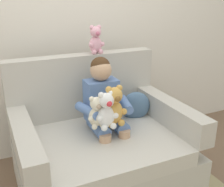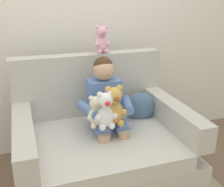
# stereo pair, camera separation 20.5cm
# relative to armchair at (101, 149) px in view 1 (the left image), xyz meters

# --- Properties ---
(ground_plane) EXTENTS (8.00, 8.00, 0.00)m
(ground_plane) POSITION_rel_armchair_xyz_m (0.00, -0.05, -0.32)
(ground_plane) COLOR brown
(back_wall) EXTENTS (6.00, 0.10, 2.60)m
(back_wall) POSITION_rel_armchair_xyz_m (0.00, 0.77, 0.98)
(back_wall) COLOR silver
(back_wall) RESTS_ON ground
(armchair) EXTENTS (1.32, 1.02, 1.02)m
(armchair) POSITION_rel_armchair_xyz_m (0.00, 0.00, 0.00)
(armchair) COLOR #BCB7AD
(armchair) RESTS_ON ground
(seated_child) EXTENTS (0.45, 0.39, 0.82)m
(seated_child) POSITION_rel_armchair_xyz_m (0.06, 0.05, 0.37)
(seated_child) COLOR #597AB7
(seated_child) RESTS_ON armchair
(plush_cream) EXTENTS (0.15, 0.12, 0.24)m
(plush_cream) POSITION_rel_armchair_xyz_m (-0.07, -0.10, 0.38)
(plush_cream) COLOR silver
(plush_cream) RESTS_ON armchair
(plush_white) EXTENTS (0.17, 0.14, 0.28)m
(plush_white) POSITION_rel_armchair_xyz_m (-0.01, -0.14, 0.40)
(plush_white) COLOR white
(plush_white) RESTS_ON armchair
(plush_honey) EXTENTS (0.18, 0.15, 0.31)m
(plush_honey) POSITION_rel_armchair_xyz_m (0.06, -0.12, 0.41)
(plush_honey) COLOR gold
(plush_honey) RESTS_ON armchair
(plush_pink_on_backrest) EXTENTS (0.14, 0.12, 0.24)m
(plush_pink_on_backrest) POSITION_rel_armchair_xyz_m (0.13, 0.39, 0.82)
(plush_pink_on_backrest) COLOR #EAA8BC
(plush_pink_on_backrest) RESTS_ON armchair
(throw_pillow) EXTENTS (0.28, 0.18, 0.26)m
(throw_pillow) POSITION_rel_armchair_xyz_m (0.40, 0.15, 0.26)
(throw_pillow) COLOR slate
(throw_pillow) RESTS_ON armchair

